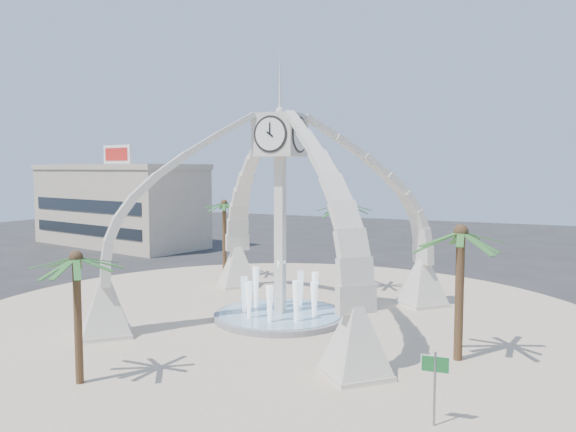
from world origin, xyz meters
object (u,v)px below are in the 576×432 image
at_px(palm_east, 461,234).
at_px(fountain, 280,315).
at_px(palm_west, 224,204).
at_px(clock_tower, 280,213).
at_px(street_sign, 435,374).
at_px(palm_north, 345,205).
at_px(palm_south, 76,259).

bearing_deg(palm_east, fountain, 164.36).
bearing_deg(palm_west, fountain, -44.05).
distance_m(fountain, palm_east, 12.63).
bearing_deg(fountain, clock_tower, -90.00).
relative_size(palm_east, street_sign, 2.57).
xyz_separation_m(palm_north, palm_south, (-4.29, -21.37, -1.14)).
xyz_separation_m(clock_tower, palm_south, (-3.23, -12.77, -1.16)).
height_order(palm_west, street_sign, palm_west).
bearing_deg(palm_west, palm_north, -3.58).
distance_m(fountain, palm_west, 14.57).
xyz_separation_m(palm_north, street_sign, (10.01, -19.05, -4.54)).
height_order(fountain, palm_east, palm_east).
height_order(palm_east, palm_north, palm_north).
xyz_separation_m(palm_west, palm_south, (6.35, -22.04, -0.85)).
distance_m(fountain, street_sign, 15.31).
bearing_deg(palm_south, palm_north, 78.66).
bearing_deg(palm_east, clock_tower, 164.36).
relative_size(clock_tower, palm_north, 2.44).
height_order(palm_east, street_sign, palm_east).
distance_m(palm_east, palm_west, 23.80).
bearing_deg(street_sign, fountain, 131.30).
distance_m(clock_tower, street_sign, 15.89).
bearing_deg(street_sign, clock_tower, 131.30).
distance_m(fountain, palm_south, 14.11).
bearing_deg(palm_south, palm_west, 106.07).
xyz_separation_m(clock_tower, palm_north, (1.06, 8.60, -0.01)).
relative_size(palm_east, palm_west, 1.00).
bearing_deg(palm_south, palm_east, 34.78).
distance_m(clock_tower, palm_west, 13.33).
xyz_separation_m(palm_west, street_sign, (20.65, -19.71, -4.24)).
bearing_deg(palm_south, clock_tower, 75.82).
bearing_deg(palm_west, clock_tower, -44.05).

